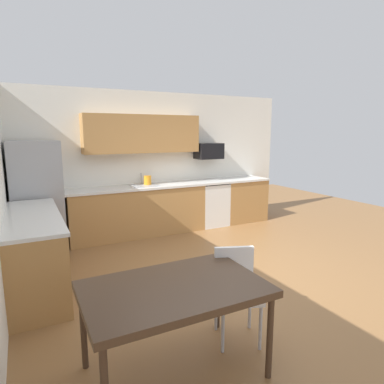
{
  "coord_description": "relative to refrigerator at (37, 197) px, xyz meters",
  "views": [
    {
      "loc": [
        -2.35,
        -3.58,
        1.93
      ],
      "look_at": [
        0.0,
        1.0,
        1.0
      ],
      "focal_mm": 31.02,
      "sensor_mm": 36.0,
      "label": 1
    }
  ],
  "objects": [
    {
      "name": "ground_plane",
      "position": [
        2.18,
        -2.22,
        -0.9
      ],
      "size": [
        12.0,
        12.0,
        0.0
      ],
      "primitive_type": "plane",
      "color": "olive"
    },
    {
      "name": "wall_back",
      "position": [
        2.18,
        0.43,
        0.45
      ],
      "size": [
        5.8,
        0.1,
        2.7
      ],
      "primitive_type": "cube",
      "color": "white",
      "rests_on": "ground"
    },
    {
      "name": "cabinet_run_back",
      "position": [
        1.71,
        0.08,
        -0.45
      ],
      "size": [
        2.56,
        0.6,
        0.9
      ],
      "primitive_type": "cube",
      "color": "#AD7A42",
      "rests_on": "ground"
    },
    {
      "name": "cabinet_run_back_right",
      "position": [
        4.08,
        0.08,
        -0.45
      ],
      "size": [
        0.99,
        0.6,
        0.9
      ],
      "primitive_type": "cube",
      "color": "#AD7A42",
      "rests_on": "ground"
    },
    {
      "name": "cabinet_run_left",
      "position": [
        -0.12,
        -1.42,
        -0.45
      ],
      "size": [
        0.6,
        2.0,
        0.9
      ],
      "primitive_type": "cube",
      "color": "#AD7A42",
      "rests_on": "ground"
    },
    {
      "name": "countertop_back",
      "position": [
        2.18,
        0.08,
        0.02
      ],
      "size": [
        4.8,
        0.64,
        0.04
      ],
      "primitive_type": "cube",
      "color": "silver",
      "rests_on": "cabinet_run_back"
    },
    {
      "name": "countertop_left",
      "position": [
        -0.12,
        -1.42,
        0.02
      ],
      "size": [
        0.64,
        2.0,
        0.04
      ],
      "primitive_type": "cube",
      "color": "silver",
      "rests_on": "cabinet_run_left"
    },
    {
      "name": "upper_cabinets_back",
      "position": [
        1.88,
        0.21,
        1.0
      ],
      "size": [
        2.2,
        0.34,
        0.7
      ],
      "primitive_type": "cube",
      "color": "#AD7A42"
    },
    {
      "name": "refrigerator",
      "position": [
        0.0,
        0.0,
        0.0
      ],
      "size": [
        0.76,
        0.7,
        1.8
      ],
      "primitive_type": "cube",
      "color": "#9EA0A5",
      "rests_on": "ground"
    },
    {
      "name": "oven_range",
      "position": [
        3.29,
        0.08,
        -0.45
      ],
      "size": [
        0.6,
        0.6,
        0.91
      ],
      "color": "white",
      "rests_on": "ground"
    },
    {
      "name": "microwave",
      "position": [
        3.29,
        0.18,
        0.65
      ],
      "size": [
        0.54,
        0.36,
        0.32
      ],
      "primitive_type": "cube",
      "color": "black"
    },
    {
      "name": "sink_basin",
      "position": [
        1.84,
        0.08,
        -0.02
      ],
      "size": [
        0.48,
        0.4,
        0.14
      ],
      "primitive_type": "cube",
      "color": "#A5A8AD",
      "rests_on": "countertop_back"
    },
    {
      "name": "sink_faucet",
      "position": [
        1.84,
        0.26,
        0.14
      ],
      "size": [
        0.02,
        0.02,
        0.24
      ],
      "primitive_type": "cylinder",
      "color": "#B2B5BA",
      "rests_on": "countertop_back"
    },
    {
      "name": "dining_table",
      "position": [
        0.8,
        -3.59,
        -0.21
      ],
      "size": [
        1.4,
        0.9,
        0.75
      ],
      "color": "#422D1E",
      "rests_on": "ground"
    },
    {
      "name": "chair_near_table",
      "position": [
        1.53,
        -3.4,
        -0.4
      ],
      "size": [
        0.52,
        0.52,
        0.85
      ],
      "color": "white",
      "rests_on": "ground"
    },
    {
      "name": "kettle",
      "position": [
        1.92,
        0.13,
        0.12
      ],
      "size": [
        0.14,
        0.14,
        0.2
      ],
      "primitive_type": "cylinder",
      "color": "orange",
      "rests_on": "countertop_back"
    }
  ]
}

